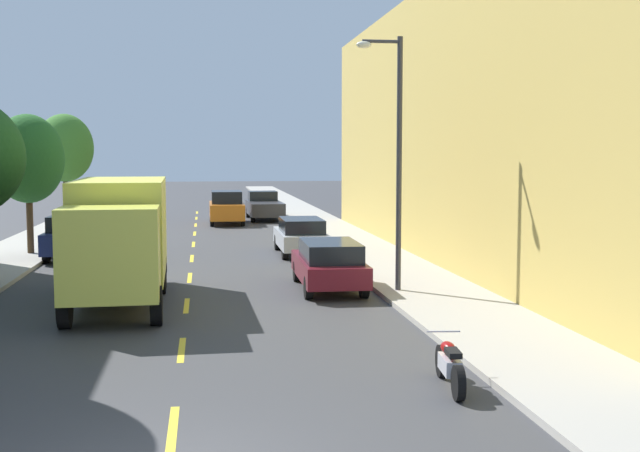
# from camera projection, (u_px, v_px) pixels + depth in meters

# --- Properties ---
(ground_plane) EXTENTS (160.00, 160.00, 0.00)m
(ground_plane) POSITION_uv_depth(u_px,v_px,m) (194.00, 238.00, 39.73)
(ground_plane) COLOR #38383A
(sidewalk_left) EXTENTS (3.20, 120.00, 0.14)m
(sidewalk_left) POSITION_uv_depth(u_px,v_px,m) (36.00, 243.00, 36.75)
(sidewalk_left) COLOR #A39E93
(sidewalk_left) RESTS_ON ground_plane
(sidewalk_right) EXTENTS (3.20, 120.00, 0.14)m
(sidewalk_right) POSITION_uv_depth(u_px,v_px,m) (344.00, 238.00, 38.75)
(sidewalk_right) COLOR #A39E93
(sidewalk_right) RESTS_ON ground_plane
(lane_centerline_dashes) EXTENTS (0.14, 47.20, 0.01)m
(lane_centerline_dashes) POSITION_uv_depth(u_px,v_px,m) (193.00, 251.00, 34.30)
(lane_centerline_dashes) COLOR yellow
(lane_centerline_dashes) RESTS_ON ground_plane
(apartment_block_opposite) EXTENTS (10.00, 36.00, 10.36)m
(apartment_block_opposite) POSITION_uv_depth(u_px,v_px,m) (547.00, 126.00, 31.34)
(apartment_block_opposite) COLOR tan
(apartment_block_opposite) RESTS_ON ground_plane
(street_tree_third) EXTENTS (2.82, 2.82, 5.54)m
(street_tree_third) POSITION_uv_depth(u_px,v_px,m) (28.00, 159.00, 32.12)
(street_tree_third) COLOR #47331E
(street_tree_third) RESTS_ON sidewalk_left
(street_tree_farthest) EXTENTS (2.86, 2.86, 5.96)m
(street_tree_farthest) POSITION_uv_depth(u_px,v_px,m) (65.00, 148.00, 40.61)
(street_tree_farthest) COLOR #47331E
(street_tree_farthest) RESTS_ON sidewalk_left
(street_lamp) EXTENTS (1.35, 0.28, 7.30)m
(street_lamp) POSITION_uv_depth(u_px,v_px,m) (394.00, 146.00, 23.31)
(street_lamp) COLOR #38383D
(street_lamp) RESTS_ON sidewalk_right
(delivery_box_truck) EXTENTS (2.60, 7.73, 3.39)m
(delivery_box_truck) POSITION_uv_depth(u_px,v_px,m) (119.00, 234.00, 22.23)
(delivery_box_truck) COLOR #D8D84C
(delivery_box_truck) RESTS_ON ground_plane
(parked_wagon_burgundy) EXTENTS (1.88, 4.72, 1.50)m
(parked_wagon_burgundy) POSITION_uv_depth(u_px,v_px,m) (329.00, 264.00, 24.46)
(parked_wagon_burgundy) COLOR maroon
(parked_wagon_burgundy) RESTS_ON ground_plane
(parked_wagon_silver) EXTENTS (1.83, 4.71, 1.50)m
(parked_wagon_silver) POSITION_uv_depth(u_px,v_px,m) (301.00, 235.00, 32.99)
(parked_wagon_silver) COLOR #B2B5BA
(parked_wagon_silver) RESTS_ON ground_plane
(parked_hatchback_sky) EXTENTS (1.77, 4.01, 1.50)m
(parked_hatchback_sky) POSITION_uv_depth(u_px,v_px,m) (127.00, 208.00, 49.91)
(parked_hatchback_sky) COLOR #7A9EC6
(parked_hatchback_sky) RESTS_ON ground_plane
(parked_pickup_navy) EXTENTS (2.12, 5.34, 1.73)m
(parked_pickup_navy) POSITION_uv_depth(u_px,v_px,m) (78.00, 237.00, 32.13)
(parked_pickup_navy) COLOR navy
(parked_pickup_navy) RESTS_ON ground_plane
(parked_pickup_charcoal) EXTENTS (2.14, 5.35, 1.73)m
(parked_pickup_charcoal) POSITION_uv_depth(u_px,v_px,m) (264.00, 206.00, 50.53)
(parked_pickup_charcoal) COLOR #333338
(parked_pickup_charcoal) RESTS_ON ground_plane
(moving_orange_sedan) EXTENTS (1.95, 4.80, 1.93)m
(moving_orange_sedan) POSITION_uv_depth(u_px,v_px,m) (227.00, 207.00, 47.38)
(moving_orange_sedan) COLOR orange
(moving_orange_sedan) RESTS_ON ground_plane
(parked_motorcycle) EXTENTS (0.62, 2.05, 0.90)m
(parked_motorcycle) POSITION_uv_depth(u_px,v_px,m) (450.00, 365.00, 14.23)
(parked_motorcycle) COLOR black
(parked_motorcycle) RESTS_ON ground_plane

